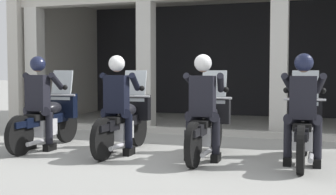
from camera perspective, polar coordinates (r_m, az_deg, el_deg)
The scene contains 11 objects.
ground_plane at distance 10.28m, azimuth 5.16°, elevation -4.11°, with size 80.00×80.00×0.00m, color #999993.
station_building at distance 12.23m, azimuth 7.72°, elevation 7.37°, with size 9.99×4.48×3.48m.
kerb_strip at distance 9.58m, azimuth 4.47°, elevation -4.30°, with size 9.49×0.24×0.12m, color #B7B5AD.
motorcycle_far_left at distance 8.22m, azimuth -14.69°, elevation -2.60°, with size 0.62×2.04×1.35m.
police_officer_far_left at distance 7.95m, azimuth -15.87°, elevation 0.34°, with size 0.63×0.61×1.58m.
motorcycle_center_left at distance 7.59m, azimuth -5.43°, elevation -3.00°, with size 0.62×2.04×1.35m.
police_officer_center_left at distance 7.29m, azimuth -6.36°, elevation 0.18°, with size 0.63×0.61×1.58m.
motorcycle_center_right at distance 7.07m, azimuth 4.97°, elevation -3.47°, with size 0.62×2.04×1.35m.
police_officer_center_right at distance 6.76m, azimuth 4.41°, elevation -0.06°, with size 0.63×0.61×1.58m.
motorcycle_far_right at distance 6.96m, azimuth 16.61°, elevation -3.72°, with size 0.62×2.04×1.35m.
police_officer_far_right at distance 6.64m, azimuth 16.57°, elevation -0.26°, with size 0.63×0.61×1.58m.
Camera 1 is at (2.36, -6.92, 1.35)m, focal length 48.68 mm.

